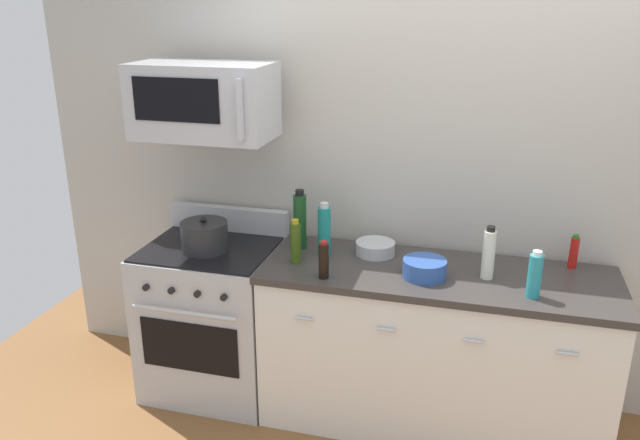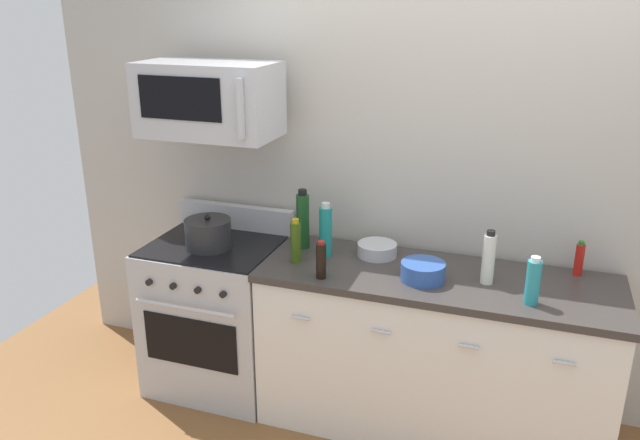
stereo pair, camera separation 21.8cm
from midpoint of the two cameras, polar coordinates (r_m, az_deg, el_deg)
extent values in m
plane|color=brown|center=(3.81, 8.02, -17.40)|extent=(5.93, 5.93, 0.00)
cube|color=#B7B2A8|center=(3.58, 9.91, 4.24)|extent=(4.94, 0.10, 2.70)
cube|color=silver|center=(3.57, 8.35, -11.73)|extent=(1.82, 0.62, 0.88)
cube|color=#383330|center=(3.35, 8.74, -4.99)|extent=(1.85, 0.65, 0.04)
cylinder|color=silver|center=(3.27, -3.41, -8.93)|extent=(0.10, 0.02, 0.02)
cylinder|color=silver|center=(3.17, 3.99, -9.89)|extent=(0.10, 0.02, 0.02)
cylinder|color=silver|center=(3.13, 11.75, -10.72)|extent=(0.10, 0.02, 0.02)
cylinder|color=silver|center=(3.15, 19.62, -11.36)|extent=(0.10, 0.02, 0.02)
cube|color=#B7BABF|center=(3.89, -11.20, -8.81)|extent=(0.76, 0.64, 0.91)
cube|color=black|center=(3.65, -13.45, -11.15)|extent=(0.58, 0.01, 0.30)
cylinder|color=#B7BABF|center=(3.51, -13.98, -8.16)|extent=(0.61, 0.02, 0.02)
cube|color=#B7BABF|center=(3.91, -9.86, 0.03)|extent=(0.76, 0.06, 0.16)
cube|color=black|center=(3.70, -11.66, -2.51)|extent=(0.73, 0.61, 0.01)
cylinder|color=black|center=(3.59, -17.15, -5.87)|extent=(0.04, 0.02, 0.04)
cylinder|color=black|center=(3.52, -15.04, -6.22)|extent=(0.04, 0.02, 0.04)
cylinder|color=black|center=(3.45, -12.84, -6.57)|extent=(0.04, 0.02, 0.04)
cylinder|color=black|center=(3.38, -10.54, -6.92)|extent=(0.04, 0.02, 0.04)
cube|color=#B7BABF|center=(3.52, -12.23, 10.48)|extent=(0.74, 0.40, 0.40)
cube|color=black|center=(3.37, -14.78, 10.43)|extent=(0.48, 0.01, 0.22)
cube|color=#B7BABF|center=(3.20, -9.21, 9.78)|extent=(0.02, 0.04, 0.30)
cylinder|color=#385114|center=(3.38, -4.09, -2.13)|extent=(0.06, 0.06, 0.22)
cylinder|color=#B29919|center=(3.34, -4.14, -0.16)|extent=(0.04, 0.04, 0.02)
cylinder|color=#19471E|center=(3.57, -3.58, -0.18)|extent=(0.07, 0.07, 0.31)
cylinder|color=black|center=(3.51, -3.64, 2.46)|extent=(0.05, 0.05, 0.03)
cylinder|color=#B21914|center=(3.54, 20.32, -2.82)|extent=(0.05, 0.05, 0.17)
cylinder|color=#19721E|center=(3.51, 20.50, -1.42)|extent=(0.03, 0.03, 0.02)
cylinder|color=black|center=(3.20, -1.62, -3.77)|extent=(0.05, 0.05, 0.18)
cylinder|color=maroon|center=(3.16, -1.63, -2.10)|extent=(0.03, 0.03, 0.02)
cylinder|color=teal|center=(3.13, 16.94, -4.91)|extent=(0.07, 0.07, 0.22)
cylinder|color=white|center=(3.09, 17.16, -2.91)|extent=(0.04, 0.04, 0.02)
cylinder|color=silver|center=(3.27, 13.15, -3.11)|extent=(0.06, 0.06, 0.25)
cylinder|color=black|center=(3.22, 13.34, -0.81)|extent=(0.04, 0.04, 0.03)
cylinder|color=#197F7A|center=(3.46, -1.42, -1.08)|extent=(0.07, 0.07, 0.28)
cylinder|color=beige|center=(3.41, -1.44, 1.33)|extent=(0.05, 0.05, 0.03)
cylinder|color=#B2B5BA|center=(3.52, 3.25, -2.57)|extent=(0.22, 0.22, 0.07)
torus|color=#B2B5BA|center=(3.51, 3.26, -2.11)|extent=(0.22, 0.22, 0.01)
cylinder|color=#B2B5BA|center=(3.53, 3.24, -3.03)|extent=(0.12, 0.12, 0.01)
cylinder|color=#2D519E|center=(3.26, 7.53, -4.39)|extent=(0.22, 0.22, 0.09)
torus|color=#2D519E|center=(3.24, 7.56, -3.72)|extent=(0.22, 0.22, 0.01)
cylinder|color=#2D519E|center=(3.27, 7.50, -5.03)|extent=(0.12, 0.12, 0.01)
cylinder|color=#262628|center=(3.62, -12.11, -1.47)|extent=(0.26, 0.26, 0.17)
sphere|color=black|center=(3.59, -12.22, 0.00)|extent=(0.04, 0.04, 0.04)
camera|label=1|loc=(0.11, -91.88, -0.67)|focal=35.42mm
camera|label=2|loc=(0.11, 88.12, 0.67)|focal=35.42mm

